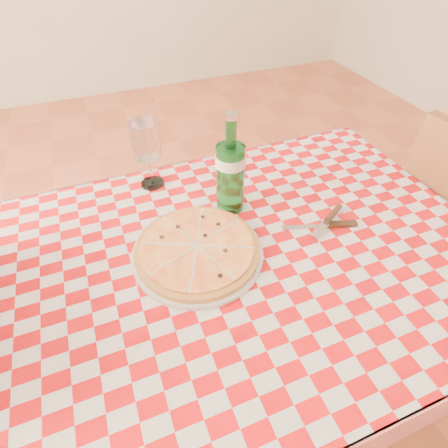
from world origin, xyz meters
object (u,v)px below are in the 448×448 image
object	(u,v)px
dining_table	(239,279)
water_bottle	(230,165)
wine_glass	(148,155)
pizza_plate	(197,249)

from	to	relation	value
dining_table	water_bottle	xyz separation A→B (m)	(0.05, 0.18, 0.24)
dining_table	wine_glass	world-z (taller)	wine_glass
dining_table	water_bottle	size ratio (longest dim) A/B	4.19
wine_glass	pizza_plate	bearing A→B (deg)	-83.51
water_bottle	wine_glass	world-z (taller)	water_bottle
dining_table	wine_glass	size ratio (longest dim) A/B	5.80
pizza_plate	wine_glass	xyz separation A→B (m)	(-0.04, 0.33, 0.08)
dining_table	pizza_plate	size ratio (longest dim) A/B	3.67
dining_table	water_bottle	world-z (taller)	water_bottle
pizza_plate	wine_glass	bearing A→B (deg)	96.49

